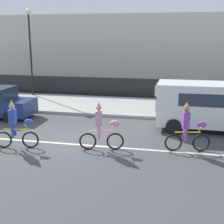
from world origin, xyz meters
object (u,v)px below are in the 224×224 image
Objects in this scene: parked_van_white at (215,103)px; pedestrian_onlooker at (158,96)px; street_lamp_post at (30,40)px; parade_cyclist_pink at (102,129)px; parade_cyclist_purple at (188,130)px; parade_cyclist_cobalt at (16,127)px.

parked_van_white reaches higher than pedestrian_onlooker.
street_lamp_post is (-11.77, 5.72, 2.71)m from parked_van_white.
parade_cyclist_pink is 0.38× the size of parked_van_white.
parked_van_white is 3.09× the size of pedestrian_onlooker.
parade_cyclist_cobalt is at bearing -170.92° from parade_cyclist_purple.
parade_cyclist_pink is at bearing 9.04° from parade_cyclist_cobalt.
street_lamp_post is 9.98m from pedestrian_onlooker.
parked_van_white is at bearing -25.92° from street_lamp_post.
pedestrian_onlooker is at bearing 74.83° from parade_cyclist_pink.
parade_cyclist_pink is at bearing -51.54° from street_lamp_post.
parade_cyclist_cobalt and parade_cyclist_purple have the same top height.
parade_cyclist_cobalt is 3.30m from parade_cyclist_pink.
street_lamp_post reaches higher than parade_cyclist_cobalt.
pedestrian_onlooker is at bearing 136.02° from parked_van_white.
parade_cyclist_purple is at bearing -39.58° from street_lamp_post.
parked_van_white is (1.21, 3.01, 0.44)m from parade_cyclist_purple.
parade_cyclist_purple is at bearing -74.79° from pedestrian_onlooker.
parade_cyclist_cobalt is at bearing -170.96° from parade_cyclist_pink.
street_lamp_post is (-4.08, 9.76, 3.15)m from parade_cyclist_cobalt.
parked_van_white is (7.68, 4.05, 0.44)m from parade_cyclist_cobalt.
parade_cyclist_purple is 3.27m from parked_van_white.
parade_cyclist_cobalt reaches higher than pedestrian_onlooker.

